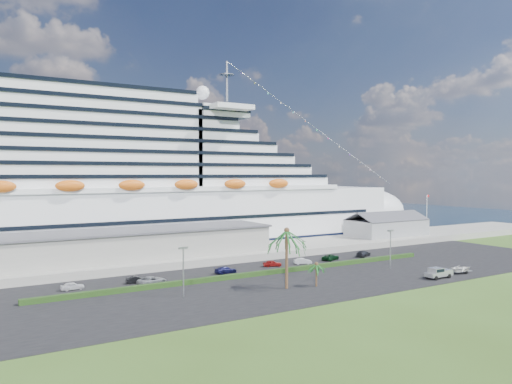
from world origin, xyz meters
TOP-DOWN VIEW (x-y plane):
  - ground at (0.00, 0.00)m, footprint 420.00×420.00m
  - asphalt_lot at (0.00, 11.00)m, footprint 140.00×38.00m
  - wharf at (0.00, 40.00)m, footprint 240.00×20.00m
  - water at (0.00, 130.00)m, footprint 420.00×160.00m
  - cruise_ship at (-21.53, 64.00)m, footprint 191.00×38.00m
  - terminal_building at (-25.00, 40.00)m, footprint 61.00×15.00m
  - port_shed at (52.00, 40.00)m, footprint 24.00×12.31m
  - flagpole at (70.04, 40.00)m, footprint 1.08×0.16m
  - hedge at (-8.00, 16.00)m, footprint 88.00×1.10m
  - lamp_post_left at (-28.00, 8.00)m, footprint 1.60×0.35m
  - lamp_post_right at (20.00, 8.00)m, footprint 1.60×0.35m
  - palm_tall at (-10.00, 4.00)m, footprint 8.82×8.82m
  - palm_short at (-4.50, 2.50)m, footprint 3.53×3.53m
  - parked_car_0 at (-42.74, 22.57)m, footprint 3.97×1.60m
  - parked_car_1 at (-31.46, 22.04)m, footprint 4.06×1.75m
  - parked_car_2 at (-29.43, 19.21)m, footprint 6.09×4.08m
  - parked_car_3 at (-12.94, 21.54)m, footprint 4.89×2.24m
  - parked_car_4 at (-0.72, 22.85)m, footprint 4.46×2.92m
  - parked_car_5 at (6.78, 21.75)m, footprint 4.23×2.78m
  - parked_car_6 at (15.52, 22.54)m, footprint 5.61×4.05m
  - parked_car_7 at (25.75, 22.35)m, footprint 5.63×4.08m
  - pickup_truck at (20.18, -4.29)m, footprint 5.98×2.39m
  - boat_trailer at (28.09, -3.73)m, footprint 5.54×3.96m

SIDE VIEW (x-z plane):
  - ground at x=0.00m, z-range 0.00..0.00m
  - water at x=0.00m, z-range 0.00..0.02m
  - asphalt_lot at x=0.00m, z-range 0.00..0.12m
  - hedge at x=-8.00m, z-range 0.12..1.02m
  - parked_car_1 at x=-31.46m, z-range 0.12..1.42m
  - parked_car_5 at x=6.78m, z-range 0.12..1.44m
  - parked_car_0 at x=-42.74m, z-range 0.12..1.47m
  - parked_car_3 at x=-12.94m, z-range 0.12..1.51m
  - parked_car_4 at x=-0.72m, z-range 0.12..1.53m
  - parked_car_6 at x=15.52m, z-range 0.12..1.54m
  - parked_car_7 at x=25.75m, z-range 0.12..1.63m
  - parked_car_2 at x=-29.43m, z-range 0.12..1.67m
  - wharf at x=0.00m, z-range 0.00..1.80m
  - boat_trailer at x=28.09m, z-range 0.37..1.92m
  - pickup_truck at x=20.18m, z-range 0.22..2.33m
  - palm_short at x=-4.50m, z-range 1.38..5.95m
  - port_shed at x=52.00m, z-range 0.71..8.08m
  - terminal_building at x=-25.00m, z-range 1.86..8.16m
  - lamp_post_left at x=-28.00m, z-range 1.21..9.48m
  - lamp_post_right at x=20.00m, z-range 1.21..9.48m
  - flagpole at x=70.04m, z-range 2.27..14.27m
  - palm_tall at x=-10.00m, z-range 3.64..14.77m
  - cruise_ship at x=-21.53m, z-range -10.31..43.69m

